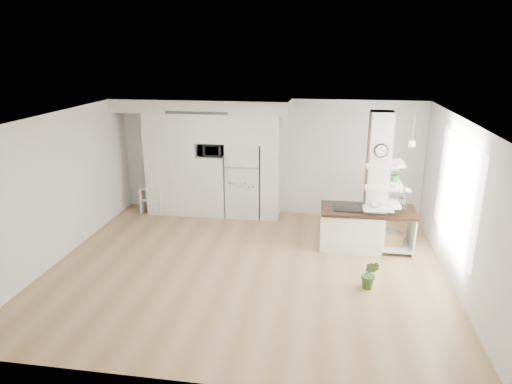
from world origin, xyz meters
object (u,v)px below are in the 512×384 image
at_px(bookshelf, 154,202).
at_px(kitchen_island, 357,227).
at_px(floor_plant_a, 370,274).
at_px(refrigerator, 244,179).

bearing_deg(bookshelf, kitchen_island, -11.33).
bearing_deg(kitchen_island, floor_plant_a, -86.11).
distance_m(refrigerator, kitchen_island, 2.93).
bearing_deg(refrigerator, floor_plant_a, -49.63).
xyz_separation_m(refrigerator, bookshelf, (-2.17, -0.20, -0.59)).
xyz_separation_m(refrigerator, floor_plant_a, (2.64, -3.11, -0.61)).
bearing_deg(floor_plant_a, refrigerator, 130.37).
relative_size(refrigerator, kitchen_island, 0.96).
relative_size(kitchen_island, bookshelf, 2.85).
height_order(kitchen_island, bookshelf, kitchen_island).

